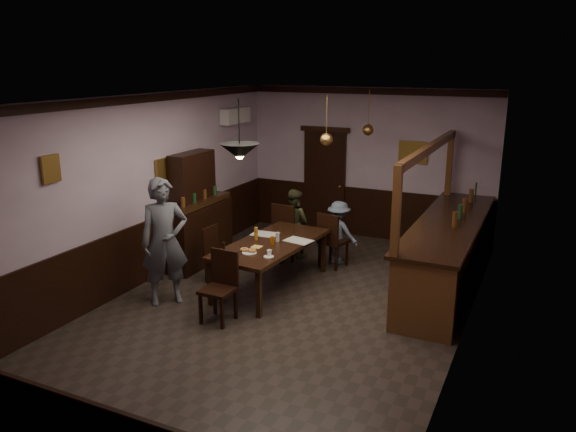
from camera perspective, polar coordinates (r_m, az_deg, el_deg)
The scene contains 31 objects.
room at distance 7.70m, azimuth -0.90°, elevation 0.57°, with size 5.01×8.01×3.01m.
dining_table at distance 8.78m, azimuth -1.74°, elevation -3.09°, with size 1.16×2.27×0.75m.
chair_far_left at distance 10.07m, azimuth -0.18°, elevation -1.31°, with size 0.48×0.48×1.04m.
chair_far_right at distance 9.69m, azimuth 4.40°, elevation -2.24°, with size 0.51×0.51×0.98m.
chair_near at distance 7.81m, azimuth -6.84°, elevation -6.76°, with size 0.43×0.43×0.98m.
chair_side at distance 9.18m, azimuth -7.33°, elevation -3.61°, with size 0.42×0.42×0.91m.
person_standing at distance 8.35m, azimuth -12.44°, elevation -2.57°, with size 0.69×0.45×1.89m, color #545760.
person_seated_left at distance 10.29m, azimuth 0.61°, elevation -0.64°, with size 0.61×0.47×1.25m, color #44482B.
person_seated_right at distance 9.92m, azimuth 5.16°, elevation -1.68°, with size 0.73×0.42×1.13m, color slate.
newspaper_left at distance 9.16m, azimuth -2.36°, elevation -1.85°, with size 0.42×0.30×0.01m, color silver.
newspaper_right at distance 8.83m, azimuth 1.08°, elevation -2.51°, with size 0.42×0.30×0.01m, color silver.
napkin at distance 8.56m, azimuth -3.19°, elevation -3.13°, with size 0.15×0.15×0.00m, color #ECBD57.
saucer at distance 8.12m, azimuth -1.98°, elevation -4.14°, with size 0.15×0.15×0.01m, color white.
coffee_cup at distance 8.16m, azimuth -1.90°, elevation -3.72°, with size 0.08×0.08×0.07m, color white.
pastry_plate at distance 8.29m, azimuth -3.96°, elevation -3.74°, with size 0.22×0.22×0.01m, color white.
pastry_ring_a at distance 8.35m, azimuth -4.47°, elevation -3.41°, with size 0.13×0.13×0.04m, color #C68C47.
pastry_ring_b at distance 8.30m, azimuth -3.68°, elevation -3.49°, with size 0.13×0.13×0.04m, color #C68C47.
soda_can at distance 8.65m, azimuth -1.60°, elevation -2.50°, with size 0.07×0.07×0.12m, color orange.
beer_glass at distance 8.87m, azimuth -3.27°, elevation -1.79°, with size 0.06×0.06×0.20m, color #BF721E.
water_glass at distance 8.77m, azimuth -1.08°, elevation -2.15°, with size 0.06×0.06×0.15m, color silver.
pepper_mill at distance 8.39m, azimuth -6.54°, elevation -3.11°, with size 0.04×0.04×0.14m, color black.
sideboard at distance 9.96m, azimuth -9.32°, elevation -0.38°, with size 0.53×1.50×1.98m.
bar_counter at distance 9.21m, azimuth 15.92°, elevation -3.52°, with size 0.94×4.04×2.27m.
door_back at distance 11.68m, azimuth 3.73°, elevation 3.43°, with size 0.90×0.06×2.10m, color black.
ac_unit at distance 11.18m, azimuth -5.37°, elevation 10.12°, with size 0.20×0.85×0.30m.
picture_left_small at distance 7.79m, azimuth -22.96°, elevation 4.42°, with size 0.04×0.28×0.36m.
picture_left_large at distance 9.60m, azimuth -12.07°, elevation 4.45°, with size 0.04×0.62×0.48m.
picture_back at distance 11.03m, azimuth 12.58°, elevation 6.34°, with size 0.55×0.04×0.42m.
pendant_iron at distance 7.75m, azimuth -4.94°, elevation 6.55°, with size 0.56×0.56×0.82m.
pendant_brass_mid at distance 8.82m, azimuth 3.91°, elevation 7.74°, with size 0.20×0.20×0.81m.
pendant_brass_far at distance 10.17m, azimuth 8.14°, elevation 8.65°, with size 0.20×0.20×0.81m.
Camera 1 is at (3.30, -6.67, 3.48)m, focal length 35.00 mm.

